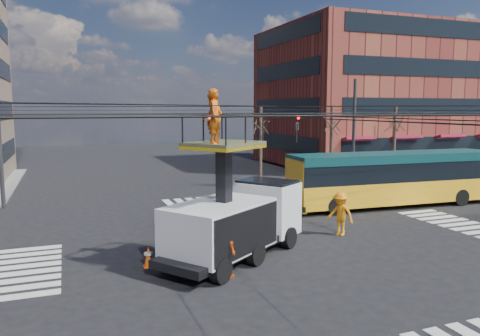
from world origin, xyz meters
name	(u,v)px	position (x,y,z in m)	size (l,w,h in m)	color
ground	(276,242)	(0.00, 0.00, 0.00)	(120.00, 120.00, 0.00)	black
sidewalk_ne	(377,166)	(21.00, 21.00, 0.06)	(18.00, 18.00, 0.12)	slate
crosswalks	(276,242)	(0.00, 0.00, 0.01)	(22.40, 22.40, 0.02)	silver
building_ne	(369,97)	(21.98, 23.98, 7.00)	(20.06, 16.06, 14.00)	maroon
overhead_network	(272,144)	(-0.07, 0.40, 4.29)	(24.24, 24.24, 8.00)	#2D2D30
tree_a	(261,125)	(5.00, 13.50, 4.63)	(2.00, 2.00, 6.00)	#382B21
tree_b	(332,124)	(11.00, 13.50, 4.63)	(2.00, 2.00, 6.00)	#382B21
tree_c	(395,123)	(17.00, 13.50, 4.63)	(2.00, 2.00, 6.00)	#382B21
utility_truck	(236,205)	(-2.36, -1.32, 2.09)	(7.03, 5.95, 6.48)	black
city_bus	(394,177)	(9.84, 4.54, 1.73)	(13.20, 3.28, 3.20)	orange
traffic_cone	(148,257)	(-5.77, -1.26, 0.38)	(0.36, 0.36, 0.77)	#FF5A0A
worker_ground	(226,250)	(-3.42, -3.29, 0.99)	(1.16, 0.48, 1.98)	#F0570F
flagger	(340,214)	(3.26, 0.02, 1.00)	(1.29, 0.74, 2.00)	orange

